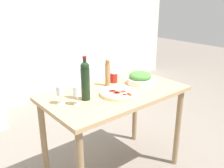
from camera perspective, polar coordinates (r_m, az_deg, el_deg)
The scene contains 9 objects.
wall_back at distance 4.12m, azimuth -20.67°, elevation 12.79°, with size 6.40×0.06×2.60m.
prep_counter at distance 2.31m, azimuth 0.59°, elevation -4.46°, with size 1.29×0.74×0.88m.
wine_bottle at distance 2.04m, azimuth -6.12°, elevation 0.92°, with size 0.07×0.07×0.37m.
wine_glass_near at distance 1.97m, azimuth -8.02°, elevation -1.88°, with size 0.07×0.07×0.15m.
wine_glass_far at distance 2.01m, azimuth -11.74°, elevation -1.61°, with size 0.07×0.07×0.15m.
pepper_mill at distance 2.37m, azimuth -1.00°, elevation 2.55°, with size 0.05×0.05×0.26m.
salad_bowl at distance 2.46m, azimuth 6.38°, elevation 1.34°, with size 0.26×0.26×0.12m.
homemade_pizza at distance 2.18m, azimuth 1.51°, elevation -2.03°, with size 0.33×0.33×0.04m.
salt_canister at distance 2.48m, azimuth 0.40°, elevation 1.59°, with size 0.08×0.08×0.11m.
Camera 1 is at (-1.37, -1.61, 1.71)m, focal length 40.00 mm.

